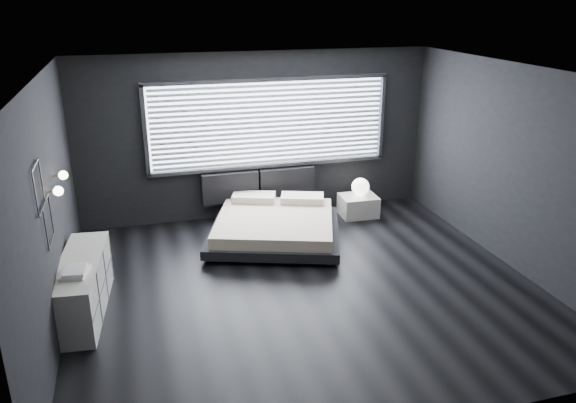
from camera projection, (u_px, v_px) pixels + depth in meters
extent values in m
plane|color=black|center=(305.00, 286.00, 7.47)|extent=(6.00, 6.00, 0.00)
plane|color=white|center=(308.00, 73.00, 6.50)|extent=(6.00, 6.00, 0.00)
cube|color=black|center=(258.00, 136.00, 9.47)|extent=(6.00, 0.04, 2.80)
cube|color=black|center=(409.00, 293.00, 4.50)|extent=(6.00, 0.04, 2.80)
cube|color=black|center=(49.00, 210.00, 6.22)|extent=(0.04, 5.50, 2.80)
cube|color=black|center=(513.00, 168.00, 7.75)|extent=(0.04, 5.50, 2.80)
cube|color=white|center=(269.00, 123.00, 9.43)|extent=(4.00, 0.02, 1.38)
cube|color=#47474C|center=(145.00, 131.00, 8.88)|extent=(0.06, 0.08, 1.48)
cube|color=#47474C|center=(381.00, 117.00, 9.92)|extent=(0.06, 0.08, 1.48)
cube|color=#47474C|center=(269.00, 80.00, 9.15)|extent=(4.14, 0.08, 0.06)
cube|color=#47474C|center=(270.00, 166.00, 9.65)|extent=(4.14, 0.08, 0.06)
cube|color=silver|center=(270.00, 124.00, 9.37)|extent=(3.94, 0.03, 1.32)
cube|color=black|center=(230.00, 187.00, 9.52)|extent=(0.96, 0.16, 0.52)
cube|color=black|center=(287.00, 182.00, 9.78)|extent=(0.96, 0.16, 0.52)
cylinder|color=silver|center=(52.00, 192.00, 6.21)|extent=(0.10, 0.02, 0.02)
sphere|color=#FFE5B7|center=(58.00, 191.00, 6.23)|extent=(0.11, 0.11, 0.11)
cylinder|color=silver|center=(57.00, 176.00, 6.75)|extent=(0.10, 0.02, 0.02)
sphere|color=#FFE5B7|center=(63.00, 175.00, 6.77)|extent=(0.11, 0.11, 0.11)
cube|color=#47474C|center=(35.00, 165.00, 5.50)|extent=(0.01, 0.46, 0.02)
cube|color=#47474C|center=(42.00, 209.00, 5.66)|extent=(0.01, 0.46, 0.02)
cube|color=#47474C|center=(41.00, 180.00, 5.78)|extent=(0.01, 0.02, 0.46)
cube|color=#47474C|center=(35.00, 195.00, 5.37)|extent=(0.01, 0.02, 0.46)
cube|color=#47474C|center=(45.00, 201.00, 5.89)|extent=(0.01, 0.46, 0.02)
cube|color=#47474C|center=(52.00, 241.00, 6.05)|extent=(0.01, 0.46, 0.02)
cube|color=#47474C|center=(51.00, 214.00, 6.17)|extent=(0.01, 0.02, 0.46)
cube|color=#47474C|center=(46.00, 230.00, 5.76)|extent=(0.01, 0.02, 0.46)
cube|color=black|center=(212.00, 258.00, 8.18)|extent=(0.14, 0.14, 0.07)
cube|color=black|center=(330.00, 261.00, 8.09)|extent=(0.14, 0.14, 0.07)
cube|color=black|center=(229.00, 219.00, 9.62)|extent=(0.14, 0.14, 0.07)
cube|color=black|center=(329.00, 221.00, 9.53)|extent=(0.14, 0.14, 0.07)
cube|color=black|center=(275.00, 232.00, 8.82)|extent=(2.50, 2.44, 0.14)
cube|color=beige|center=(275.00, 222.00, 8.76)|extent=(2.25, 2.25, 0.18)
cube|color=beige|center=(254.00, 197.00, 9.39)|extent=(0.79, 0.59, 0.12)
cube|color=beige|center=(302.00, 198.00, 9.35)|extent=(0.79, 0.59, 0.12)
cube|color=beige|center=(358.00, 206.00, 9.80)|extent=(0.63, 0.53, 0.36)
sphere|color=white|center=(360.00, 187.00, 9.73)|extent=(0.31, 0.31, 0.31)
cube|color=beige|center=(83.00, 286.00, 6.77)|extent=(0.64, 1.75, 0.68)
cube|color=#47474C|center=(103.00, 284.00, 6.81)|extent=(0.18, 1.68, 0.66)
cube|color=silver|center=(75.00, 272.00, 6.33)|extent=(0.34, 0.41, 0.04)
cube|color=silver|center=(75.00, 270.00, 6.30)|extent=(0.26, 0.34, 0.03)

